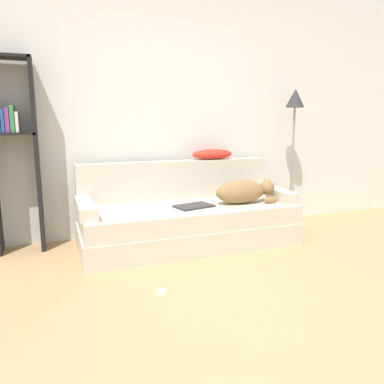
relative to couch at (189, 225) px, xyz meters
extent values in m
plane|color=tan|center=(-0.15, -1.70, -0.19)|extent=(20.00, 20.00, 0.00)
cube|color=silver|center=(-0.15, 0.57, 1.16)|extent=(8.12, 0.06, 2.70)
cube|color=beige|center=(0.00, 0.00, -0.08)|extent=(2.09, 0.87, 0.22)
cube|color=beige|center=(0.00, -0.01, 0.11)|extent=(2.05, 0.83, 0.18)
cube|color=beige|center=(0.00, 0.36, 0.40)|extent=(2.05, 0.15, 0.40)
cube|color=beige|center=(-0.97, -0.01, 0.25)|extent=(0.15, 0.68, 0.11)
cube|color=beige|center=(0.97, -0.01, 0.25)|extent=(0.15, 0.68, 0.11)
ellipsoid|color=olive|center=(0.52, -0.10, 0.32)|extent=(0.53, 0.24, 0.23)
sphere|color=olive|center=(0.82, -0.10, 0.34)|extent=(0.15, 0.15, 0.15)
cone|color=olive|center=(0.82, -0.14, 0.40)|extent=(0.05, 0.05, 0.07)
cone|color=olive|center=(0.82, -0.05, 0.40)|extent=(0.05, 0.05, 0.07)
ellipsoid|color=olive|center=(0.80, -0.20, 0.23)|extent=(0.16, 0.06, 0.07)
cube|color=#2D2D30|center=(0.02, -0.08, 0.21)|extent=(0.40, 0.30, 0.02)
ellipsoid|color=red|center=(0.42, 0.38, 0.66)|extent=(0.46, 0.18, 0.11)
cube|color=black|center=(-1.35, 0.39, 0.69)|extent=(0.04, 0.26, 1.76)
cube|color=black|center=(-1.53, 0.39, 1.56)|extent=(0.39, 0.26, 0.02)
cube|color=black|center=(-1.53, 0.39, 0.90)|extent=(0.39, 0.26, 0.02)
cube|color=#234C93|center=(-1.60, 0.37, 1.01)|extent=(0.03, 0.20, 0.20)
cube|color=#753384|center=(-1.56, 0.37, 1.02)|extent=(0.03, 0.20, 0.21)
cube|color=#337F42|center=(-1.52, 0.37, 1.03)|extent=(0.03, 0.20, 0.23)
cube|color=silver|center=(-1.49, 0.37, 1.00)|extent=(0.02, 0.20, 0.18)
cylinder|color=gray|center=(1.37, 0.26, -0.18)|extent=(0.25, 0.25, 0.02)
cylinder|color=gray|center=(1.37, 0.26, 0.50)|extent=(0.02, 0.02, 1.33)
cone|color=#333333|center=(1.37, 0.26, 1.26)|extent=(0.21, 0.21, 0.20)
cube|color=white|center=(-0.56, -0.96, -0.18)|extent=(0.06, 0.06, 0.02)
camera|label=1|loc=(-1.23, -3.35, 1.00)|focal=35.00mm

